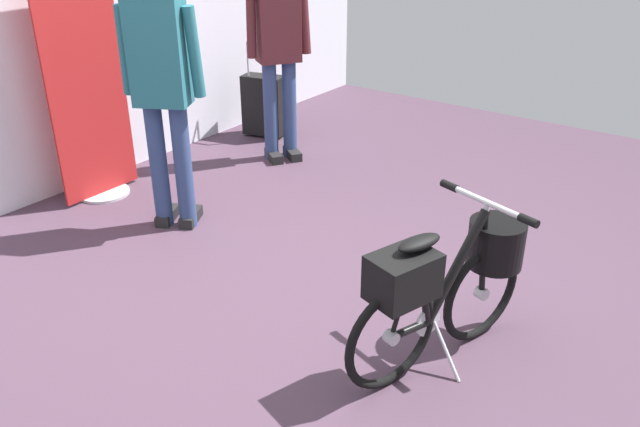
% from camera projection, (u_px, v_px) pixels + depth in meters
% --- Properties ---
extents(ground_plane, '(7.51, 7.51, 0.00)m').
position_uv_depth(ground_plane, '(343.00, 316.00, 3.31)').
color(ground_plane, '#473342').
extents(floor_banner_stand, '(0.60, 0.36, 1.89)m').
position_uv_depth(floor_banner_stand, '(85.00, 76.00, 4.28)').
color(floor_banner_stand, '#B7B7BC').
rests_on(floor_banner_stand, ground_plane).
extents(folding_bike_foreground, '(1.03, 0.54, 0.76)m').
position_uv_depth(folding_bike_foreground, '(449.00, 281.00, 2.85)').
color(folding_bike_foreground, black).
rests_on(folding_bike_foreground, ground_plane).
extents(visitor_near_wall, '(0.37, 0.47, 1.68)m').
position_uv_depth(visitor_near_wall, '(162.00, 79.00, 3.81)').
color(visitor_near_wall, navy).
rests_on(visitor_near_wall, ground_plane).
extents(visitor_browsing, '(0.45, 0.38, 1.63)m').
position_uv_depth(visitor_browsing, '(278.00, 43.00, 4.91)').
color(visitor_browsing, navy).
rests_on(visitor_browsing, ground_plane).
extents(rolling_suitcase, '(0.26, 0.39, 0.83)m').
position_uv_depth(rolling_suitcase, '(264.00, 105.00, 5.68)').
color(rolling_suitcase, black).
rests_on(rolling_suitcase, ground_plane).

